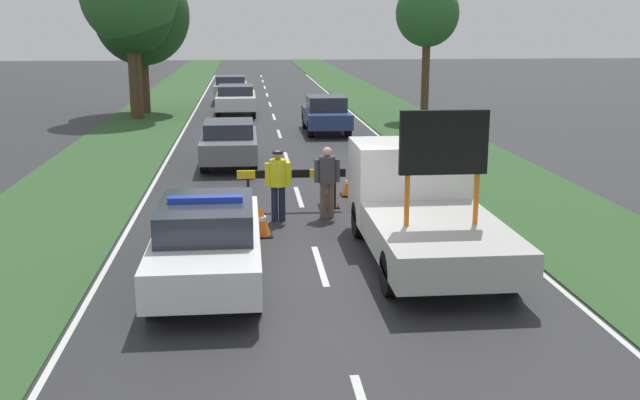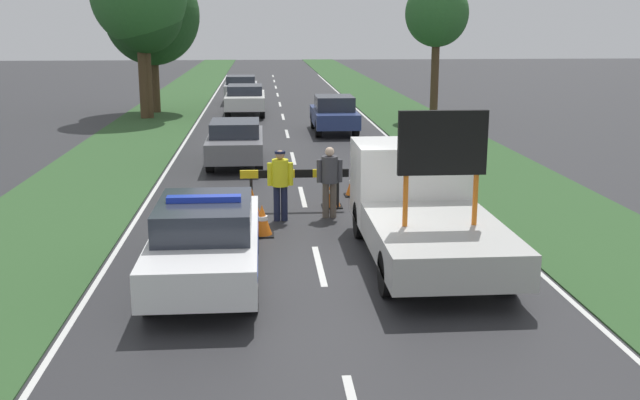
{
  "view_description": "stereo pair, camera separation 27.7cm",
  "coord_description": "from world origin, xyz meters",
  "px_view_note": "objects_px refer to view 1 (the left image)",
  "views": [
    {
      "loc": [
        -1.3,
        -13.32,
        4.42
      ],
      "look_at": [
        0.07,
        0.61,
        1.1
      ],
      "focal_mm": 42.0,
      "sensor_mm": 36.0,
      "label": 1
    },
    {
      "loc": [
        -1.03,
        -13.34,
        4.42
      ],
      "look_at": [
        0.07,
        0.61,
        1.1
      ],
      "focal_mm": 42.0,
      "sensor_mm": 36.0,
      "label": 2
    }
  ],
  "objects_px": {
    "pedestrian_civilian": "(327,176)",
    "roadside_tree_mid_left": "(427,15)",
    "road_barrier": "(292,177)",
    "traffic_cone_lane_edge": "(261,221)",
    "traffic_cone_behind_barrier": "(408,189)",
    "queued_car_hatch_blue": "(326,114)",
    "work_truck": "(421,205)",
    "traffic_cone_near_police": "(349,184)",
    "queued_car_sedan_silver": "(231,88)",
    "queued_car_suv_grey": "(229,142)",
    "traffic_cone_near_truck": "(249,202)",
    "queued_car_van_white": "(236,99)",
    "roadside_tree_near_left": "(142,15)",
    "police_car": "(207,240)",
    "traffic_cone_centre_front": "(329,193)",
    "police_officer": "(278,179)",
    "roadside_tree_near_right": "(134,14)"
  },
  "relations": [
    {
      "from": "pedestrian_civilian",
      "to": "roadside_tree_mid_left",
      "type": "height_order",
      "value": "roadside_tree_mid_left"
    },
    {
      "from": "road_barrier",
      "to": "traffic_cone_lane_edge",
      "type": "height_order",
      "value": "road_barrier"
    },
    {
      "from": "traffic_cone_behind_barrier",
      "to": "queued_car_hatch_blue",
      "type": "distance_m",
      "value": 12.55
    },
    {
      "from": "work_truck",
      "to": "traffic_cone_near_police",
      "type": "xyz_separation_m",
      "value": [
        -0.69,
        5.13,
        -0.66
      ]
    },
    {
      "from": "queued_car_sedan_silver",
      "to": "queued_car_suv_grey",
      "type": "bearing_deg",
      "value": 90.86
    },
    {
      "from": "traffic_cone_near_truck",
      "to": "queued_car_van_white",
      "type": "relative_size",
      "value": 0.14
    },
    {
      "from": "queued_car_suv_grey",
      "to": "pedestrian_civilian",
      "type": "bearing_deg",
      "value": 108.86
    },
    {
      "from": "roadside_tree_near_left",
      "to": "queued_car_sedan_silver",
      "type": "bearing_deg",
      "value": 48.36
    },
    {
      "from": "police_car",
      "to": "roadside_tree_near_left",
      "type": "height_order",
      "value": "roadside_tree_near_left"
    },
    {
      "from": "traffic_cone_behind_barrier",
      "to": "traffic_cone_centre_front",
      "type": "bearing_deg",
      "value": -172.84
    },
    {
      "from": "road_barrier",
      "to": "police_officer",
      "type": "height_order",
      "value": "police_officer"
    },
    {
      "from": "traffic_cone_near_police",
      "to": "queued_car_hatch_blue",
      "type": "distance_m",
      "value": 11.62
    },
    {
      "from": "road_barrier",
      "to": "queued_car_van_white",
      "type": "bearing_deg",
      "value": 90.7
    },
    {
      "from": "traffic_cone_near_truck",
      "to": "queued_car_suv_grey",
      "type": "height_order",
      "value": "queued_car_suv_grey"
    },
    {
      "from": "traffic_cone_near_truck",
      "to": "roadside_tree_mid_left",
      "type": "bearing_deg",
      "value": 64.51
    },
    {
      "from": "traffic_cone_near_police",
      "to": "queued_car_suv_grey",
      "type": "xyz_separation_m",
      "value": [
        -3.21,
        4.78,
        0.41
      ]
    },
    {
      "from": "queued_car_hatch_blue",
      "to": "roadside_tree_near_right",
      "type": "bearing_deg",
      "value": -33.04
    },
    {
      "from": "road_barrier",
      "to": "police_officer",
      "type": "xyz_separation_m",
      "value": [
        -0.37,
        -1.07,
        0.17
      ]
    },
    {
      "from": "traffic_cone_near_police",
      "to": "traffic_cone_near_truck",
      "type": "height_order",
      "value": "traffic_cone_near_truck"
    },
    {
      "from": "road_barrier",
      "to": "traffic_cone_centre_front",
      "type": "relative_size",
      "value": 3.84
    },
    {
      "from": "traffic_cone_behind_barrier",
      "to": "traffic_cone_lane_edge",
      "type": "distance_m",
      "value": 4.62
    },
    {
      "from": "traffic_cone_lane_edge",
      "to": "roadside_tree_near_left",
      "type": "relative_size",
      "value": 0.09
    },
    {
      "from": "traffic_cone_near_police",
      "to": "queued_car_suv_grey",
      "type": "relative_size",
      "value": 0.15
    },
    {
      "from": "road_barrier",
      "to": "queued_car_van_white",
      "type": "height_order",
      "value": "queued_car_van_white"
    },
    {
      "from": "queued_car_hatch_blue",
      "to": "queued_car_van_white",
      "type": "bearing_deg",
      "value": -59.86
    },
    {
      "from": "police_car",
      "to": "pedestrian_civilian",
      "type": "relative_size",
      "value": 2.99
    },
    {
      "from": "traffic_cone_behind_barrier",
      "to": "traffic_cone_lane_edge",
      "type": "bearing_deg",
      "value": -144.49
    },
    {
      "from": "road_barrier",
      "to": "pedestrian_civilian",
      "type": "height_order",
      "value": "pedestrian_civilian"
    },
    {
      "from": "traffic_cone_near_truck",
      "to": "traffic_cone_lane_edge",
      "type": "bearing_deg",
      "value": -82.06
    },
    {
      "from": "pedestrian_civilian",
      "to": "roadside_tree_near_right",
      "type": "height_order",
      "value": "roadside_tree_near_right"
    },
    {
      "from": "queued_car_hatch_blue",
      "to": "pedestrian_civilian",
      "type": "bearing_deg",
      "value": 84.05
    },
    {
      "from": "traffic_cone_lane_edge",
      "to": "roadside_tree_near_left",
      "type": "xyz_separation_m",
      "value": [
        -5.26,
        22.9,
        4.45
      ]
    },
    {
      "from": "roadside_tree_near_right",
      "to": "traffic_cone_centre_front",
      "type": "bearing_deg",
      "value": -68.95
    },
    {
      "from": "work_truck",
      "to": "traffic_cone_centre_front",
      "type": "height_order",
      "value": "work_truck"
    },
    {
      "from": "traffic_cone_near_police",
      "to": "traffic_cone_behind_barrier",
      "type": "xyz_separation_m",
      "value": [
        1.37,
        -0.93,
        0.04
      ]
    },
    {
      "from": "traffic_cone_near_police",
      "to": "traffic_cone_behind_barrier",
      "type": "relative_size",
      "value": 0.9
    },
    {
      "from": "police_officer",
      "to": "queued_car_hatch_blue",
      "type": "height_order",
      "value": "police_officer"
    },
    {
      "from": "police_car",
      "to": "roadside_tree_near_right",
      "type": "distance_m",
      "value": 24.1
    },
    {
      "from": "traffic_cone_lane_edge",
      "to": "queued_car_suv_grey",
      "type": "height_order",
      "value": "queued_car_suv_grey"
    },
    {
      "from": "pedestrian_civilian",
      "to": "traffic_cone_near_police",
      "type": "height_order",
      "value": "pedestrian_civilian"
    },
    {
      "from": "pedestrian_civilian",
      "to": "traffic_cone_centre_front",
      "type": "xyz_separation_m",
      "value": [
        0.15,
        1.02,
        -0.64
      ]
    },
    {
      "from": "roadside_tree_mid_left",
      "to": "queued_car_sedan_silver",
      "type": "bearing_deg",
      "value": 137.53
    },
    {
      "from": "pedestrian_civilian",
      "to": "queued_car_suv_grey",
      "type": "relative_size",
      "value": 0.39
    },
    {
      "from": "police_car",
      "to": "police_officer",
      "type": "bearing_deg",
      "value": 67.39
    },
    {
      "from": "traffic_cone_near_police",
      "to": "traffic_cone_lane_edge",
      "type": "distance_m",
      "value": 4.33
    },
    {
      "from": "pedestrian_civilian",
      "to": "roadside_tree_near_right",
      "type": "xyz_separation_m",
      "value": [
        -6.84,
        19.18,
        3.86
      ]
    },
    {
      "from": "traffic_cone_centre_front",
      "to": "roadside_tree_mid_left",
      "type": "relative_size",
      "value": 0.11
    },
    {
      "from": "police_car",
      "to": "work_truck",
      "type": "distance_m",
      "value": 4.26
    },
    {
      "from": "work_truck",
      "to": "police_officer",
      "type": "xyz_separation_m",
      "value": [
        -2.66,
        2.73,
        -0.0
      ]
    },
    {
      "from": "queued_car_sedan_silver",
      "to": "roadside_tree_mid_left",
      "type": "height_order",
      "value": "roadside_tree_mid_left"
    }
  ]
}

